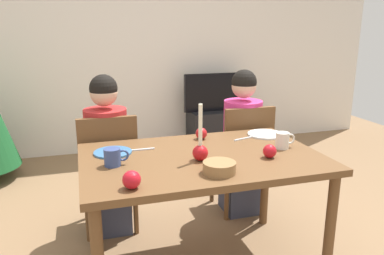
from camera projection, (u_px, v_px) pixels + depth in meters
The scene contains 19 objects.
back_wall at pixel (133, 43), 4.48m from camera, with size 6.40×0.10×2.60m, color silver.
dining_table at pixel (202, 169), 2.24m from camera, with size 1.40×0.90×0.75m.
chair_left at pixel (109, 167), 2.70m from camera, with size 0.40×0.40×0.90m.
chair_right at pixel (243, 153), 2.99m from camera, with size 0.40×0.40×0.90m.
person_left_child at pixel (108, 158), 2.71m from camera, with size 0.30×0.30×1.17m.
person_right_child at pixel (242, 145), 3.01m from camera, with size 0.30×0.30×1.17m.
tv_stand at pixel (215, 129), 4.74m from camera, with size 0.64×0.40×0.48m, color black.
tv at pixel (215, 92), 4.62m from camera, with size 0.79×0.05×0.46m.
candle_centerpiece at pixel (200, 149), 2.12m from camera, with size 0.09×0.09×0.33m.
plate_left at pixel (113, 152), 2.25m from camera, with size 0.23×0.23×0.01m, color teal.
plate_right at pixel (265, 134), 2.63m from camera, with size 0.25×0.25×0.01m, color silver.
mug_left at pixel (113, 157), 2.04m from camera, with size 0.14×0.09×0.10m.
mug_right at pixel (283, 140), 2.34m from camera, with size 0.13×0.08×0.10m.
fork_left at pixel (140, 150), 2.31m from camera, with size 0.18×0.01×0.01m, color silver.
fork_right at pixel (245, 138), 2.54m from camera, with size 0.18×0.01×0.01m, color silver.
bowl_walnuts at pixel (219, 168), 1.94m from camera, with size 0.17×0.17×0.06m, color olive.
apple_near_candle at pixel (270, 151), 2.17m from camera, with size 0.08×0.08×0.08m, color red.
apple_by_left_plate at pixel (132, 180), 1.75m from camera, with size 0.09×0.09×0.09m, color red.
apple_by_right_mug at pixel (201, 133), 2.53m from camera, with size 0.08×0.08×0.08m, color #B4191D.
Camera 1 is at (-0.67, -1.99, 1.48)m, focal length 35.20 mm.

